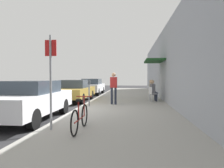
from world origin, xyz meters
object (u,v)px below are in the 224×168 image
at_px(parked_car_1, 75,90).
at_px(bicycle_0, 80,118).
at_px(parking_meter, 89,91).
at_px(cafe_chair_1, 151,92).
at_px(seated_patron_0, 153,90).
at_px(pedestrian_standing, 114,86).
at_px(parked_car_0, 31,100).
at_px(street_sign, 51,75).
at_px(cafe_chair_0, 152,93).
at_px(seated_patron_1, 152,89).
at_px(parked_car_2, 92,86).

bearing_deg(parked_car_1, bicycle_0, -73.22).
xyz_separation_m(parking_meter, cafe_chair_1, (3.34, 3.22, -0.26)).
height_order(parked_car_1, bicycle_0, parked_car_1).
relative_size(seated_patron_0, cafe_chair_1, 1.48).
height_order(seated_patron_0, pedestrian_standing, pedestrian_standing).
height_order(parked_car_0, pedestrian_standing, pedestrian_standing).
bearing_deg(pedestrian_standing, bicycle_0, -94.02).
height_order(parked_car_1, parking_meter, parking_meter).
distance_m(street_sign, cafe_chair_0, 7.95).
bearing_deg(cafe_chair_1, street_sign, -113.05).
relative_size(cafe_chair_0, pedestrian_standing, 0.51).
bearing_deg(seated_patron_1, seated_patron_0, -89.93).
bearing_deg(street_sign, parking_meter, 89.40).
bearing_deg(cafe_chair_1, cafe_chair_0, -89.74).
height_order(parked_car_1, seated_patron_0, seated_patron_0).
distance_m(bicycle_0, seated_patron_1, 8.44).
xyz_separation_m(cafe_chair_1, pedestrian_standing, (-2.18, -2.45, 0.50)).
xyz_separation_m(parked_car_2, seated_patron_0, (4.95, -6.04, 0.08)).
bearing_deg(seated_patron_1, cafe_chair_1, 179.64).
relative_size(parked_car_0, parking_meter, 3.33).
height_order(parked_car_1, seated_patron_1, seated_patron_1).
distance_m(bicycle_0, cafe_chair_0, 7.60).
distance_m(parked_car_2, street_sign, 13.28).
bearing_deg(cafe_chair_1, bicycle_0, -107.77).
xyz_separation_m(parked_car_0, pedestrian_standing, (2.72, 3.74, 0.37)).
bearing_deg(seated_patron_1, parked_car_1, -176.55).
distance_m(cafe_chair_0, seated_patron_0, 0.20).
bearing_deg(pedestrian_standing, parked_car_1, 141.59).
bearing_deg(parking_meter, parked_car_0, -117.53).
relative_size(parked_car_1, cafe_chair_0, 5.06).
distance_m(parking_meter, pedestrian_standing, 1.42).
bearing_deg(bicycle_0, parked_car_2, 99.99).
height_order(street_sign, bicycle_0, street_sign).
relative_size(parking_meter, street_sign, 0.51).
bearing_deg(parked_car_0, street_sign, -49.89).
height_order(parked_car_0, parked_car_2, parked_car_0).
distance_m(parking_meter, cafe_chair_1, 4.65).
bearing_deg(parked_car_0, pedestrian_standing, 54.03).
bearing_deg(pedestrian_standing, parked_car_2, 109.57).
bearing_deg(bicycle_0, street_sign, 177.39).
bearing_deg(street_sign, parked_car_2, 96.50).
distance_m(bicycle_0, pedestrian_standing, 5.61).
height_order(parked_car_0, street_sign, street_sign).
bearing_deg(parked_car_0, parked_car_2, 90.00).
relative_size(parked_car_2, seated_patron_0, 3.41).
xyz_separation_m(cafe_chair_1, seated_patron_1, (0.06, -0.00, 0.19)).
distance_m(parked_car_1, bicycle_0, 8.06).
bearing_deg(parked_car_2, cafe_chair_0, -51.03).
xyz_separation_m(parking_meter, seated_patron_1, (3.40, 3.22, -0.07)).
relative_size(parking_meter, cafe_chair_1, 1.52).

